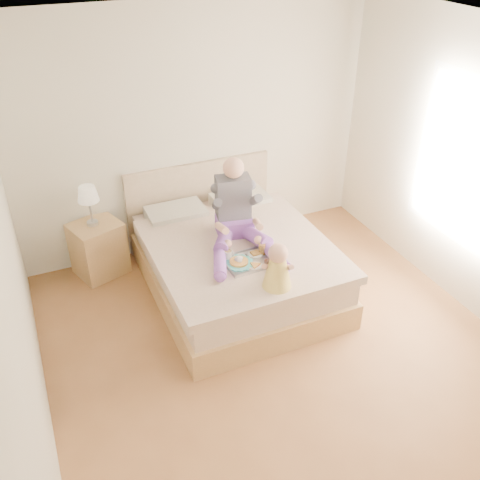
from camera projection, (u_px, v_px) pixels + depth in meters
name	position (u px, v px, depth m)	size (l,w,h in m)	color
room	(296.00, 202.00, 4.08)	(4.02, 4.22, 2.71)	brown
bed	(233.00, 260.00, 5.53)	(1.70, 2.18, 1.00)	#A9834E
nightstand	(99.00, 249.00, 5.74)	(0.60, 0.57, 0.60)	#A9834E
lamp	(88.00, 196.00, 5.40)	(0.22, 0.22, 0.44)	#B3B4BA
adult	(237.00, 218.00, 5.19)	(0.72, 1.06, 0.83)	#6C3D9A
tray	(248.00, 260.00, 4.96)	(0.46, 0.37, 0.13)	#B3B4BA
baby	(277.00, 269.00, 4.59)	(0.33, 0.38, 0.43)	gold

